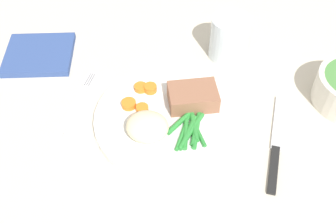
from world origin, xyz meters
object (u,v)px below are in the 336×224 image
Objects in this scene: dinner_plate at (168,119)px; napkin at (39,54)px; meat_portion at (193,97)px; water_glass at (229,40)px; fork at (77,104)px; knife at (276,144)px.

dinner_plate is 1.93× the size of napkin.
meat_portion is 0.96× the size of water_glass.
dinner_plate is at bearing -0.60° from fork.
water_glass reaches higher than fork.
dinner_plate is at bearing -130.60° from meat_portion.
napkin is at bearing 169.26° from meat_portion.
meat_portion reaches higher than dinner_plate.
dinner_plate is 5.76cm from meat_portion.
knife is (15.08, -4.27, -2.97)cm from meat_portion.
fork is at bearing -40.16° from napkin.
napkin reaches higher than knife.
fork is 0.81× the size of knife.
dinner_plate reaches higher than fork.
knife is 23.67cm from water_glass.
meat_portion is 20.95cm from fork.
knife is at bearing -1.52° from fork.
water_glass is at bearing 77.29° from meat_portion.
napkin is (-36.33, -9.96, -3.06)cm from water_glass.
fork is 1.26× the size of napkin.
napkin is at bearing 168.04° from knife.
knife is (18.50, -0.29, -0.60)cm from dinner_plate.
knife is 2.36× the size of water_glass.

